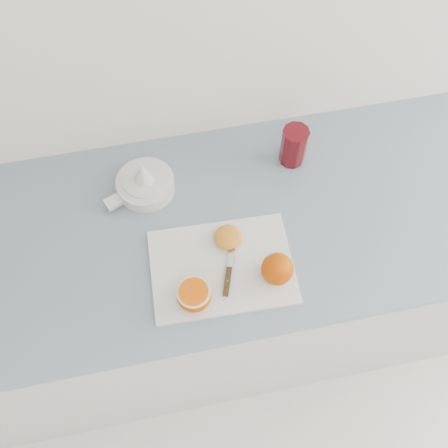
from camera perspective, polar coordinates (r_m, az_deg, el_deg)
name	(u,v)px	position (r m, az deg, el deg)	size (l,w,h in m)	color
counter	(238,282)	(1.70, 1.59, -6.62)	(2.47, 0.64, 0.89)	silver
cutting_board	(222,267)	(1.23, -0.23, -4.93)	(0.35, 0.25, 0.01)	silver
whole_orange	(277,269)	(1.19, 6.10, -5.14)	(0.08, 0.08, 0.08)	#C63A00
half_orange	(194,295)	(1.17, -3.44, -8.13)	(0.08, 0.08, 0.05)	#C63A00
squeezed_shell	(228,237)	(1.24, 0.46, -1.50)	(0.07, 0.07, 0.03)	orange
paring_knife	(228,276)	(1.21, 0.48, -5.95)	(0.07, 0.17, 0.01)	#402C18
citrus_juicer	(145,183)	(1.34, -9.06, 4.63)	(0.19, 0.15, 0.10)	white
red_tumbler	(294,147)	(1.38, 7.95, 8.73)	(0.07, 0.07, 0.12)	#5A0A10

